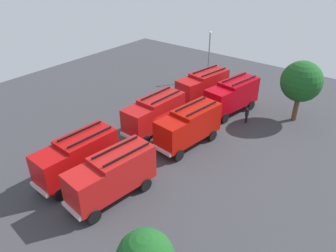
# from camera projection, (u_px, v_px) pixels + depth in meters

# --- Properties ---
(ground_plane) EXTENTS (55.74, 55.74, 0.00)m
(ground_plane) POSITION_uv_depth(u_px,v_px,m) (168.00, 138.00, 33.62)
(ground_plane) COLOR #38383D
(fire_truck_0) EXTENTS (7.50, 3.71, 3.88)m
(fire_truck_0) POSITION_uv_depth(u_px,v_px,m) (203.00, 86.00, 40.08)
(fire_truck_0) COLOR #B11112
(fire_truck_0) RESTS_ON ground
(fire_truck_1) EXTENTS (7.32, 3.06, 3.88)m
(fire_truck_1) POSITION_uv_depth(u_px,v_px,m) (154.00, 113.00, 33.74)
(fire_truck_1) COLOR #AD1313
(fire_truck_1) RESTS_ON ground
(fire_truck_2) EXTENTS (7.32, 3.07, 3.88)m
(fire_truck_2) POSITION_uv_depth(u_px,v_px,m) (77.00, 156.00, 27.02)
(fire_truck_2) COLOR #AF0B0C
(fire_truck_2) RESTS_ON ground
(fire_truck_3) EXTENTS (7.50, 3.70, 3.88)m
(fire_truck_3) POSITION_uv_depth(u_px,v_px,m) (232.00, 95.00, 37.70)
(fire_truck_3) COLOR #B3030E
(fire_truck_3) RESTS_ON ground
(fire_truck_4) EXTENTS (7.44, 3.43, 3.88)m
(fire_truck_4) POSITION_uv_depth(u_px,v_px,m) (189.00, 125.00, 31.55)
(fire_truck_4) COLOR #B40E06
(fire_truck_4) RESTS_ON ground
(fire_truck_5) EXTENTS (7.43, 3.41, 3.88)m
(fire_truck_5) POSITION_uv_depth(u_px,v_px,m) (112.00, 175.00, 24.91)
(fire_truck_5) COLOR #B51514
(fire_truck_5) RESTS_ON ground
(firefighter_0) EXTENTS (0.48, 0.40, 1.67)m
(firefighter_0) POSITION_uv_depth(u_px,v_px,m) (201.00, 110.00, 37.14)
(firefighter_0) COLOR black
(firefighter_0) RESTS_ON ground
(firefighter_1) EXTENTS (0.43, 0.29, 1.78)m
(firefighter_1) POSITION_uv_depth(u_px,v_px,m) (247.00, 114.00, 36.00)
(firefighter_1) COLOR black
(firefighter_1) RESTS_ON ground
(tree_0) EXTENTS (4.36, 4.36, 6.77)m
(tree_0) POSITION_uv_depth(u_px,v_px,m) (301.00, 82.00, 34.83)
(tree_0) COLOR brown
(tree_0) RESTS_ON ground
(traffic_cone_0) EXTENTS (0.47, 0.47, 0.67)m
(traffic_cone_0) POSITION_uv_depth(u_px,v_px,m) (39.00, 168.00, 28.60)
(traffic_cone_0) COLOR #F2600C
(traffic_cone_0) RESTS_ON ground
(traffic_cone_1) EXTENTS (0.48, 0.48, 0.69)m
(traffic_cone_1) POSITION_uv_depth(u_px,v_px,m) (86.00, 192.00, 25.93)
(traffic_cone_1) COLOR #F2600C
(traffic_cone_1) RESTS_ON ground
(lamppost) EXTENTS (0.36, 0.36, 6.91)m
(lamppost) POSITION_uv_depth(u_px,v_px,m) (209.00, 52.00, 45.71)
(lamppost) COLOR slate
(lamppost) RESTS_ON ground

